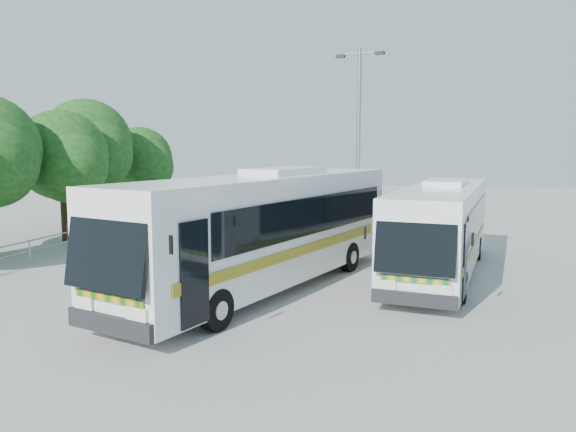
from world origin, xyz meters
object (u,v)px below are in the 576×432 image
(coach_adjacent, at_px, (442,226))
(tree_far_c, at_px, (63,156))
(coach_main, at_px, (267,227))
(tree_far_e, at_px, (141,159))
(lamppost, at_px, (358,143))
(tree_far_d, at_px, (88,144))

(coach_adjacent, bearing_deg, tree_far_c, 178.89)
(coach_adjacent, bearing_deg, coach_main, -139.41)
(tree_far_c, distance_m, tree_far_e, 8.22)
(coach_main, relative_size, lamppost, 1.57)
(coach_adjacent, xyz_separation_m, lamppost, (-3.56, 2.87, 3.07))
(tree_far_d, xyz_separation_m, coach_main, (13.66, -9.87, -2.75))
(coach_main, bearing_deg, tree_far_c, 169.02)
(tree_far_e, relative_size, coach_adjacent, 0.50)
(tree_far_d, height_order, coach_adjacent, tree_far_d)
(tree_far_d, relative_size, tree_far_e, 1.24)
(tree_far_e, bearing_deg, coach_adjacent, -29.79)
(coach_main, xyz_separation_m, coach_adjacent, (5.55, 3.76, -0.27))
(tree_far_c, bearing_deg, coach_main, -26.31)
(coach_adjacent, distance_m, lamppost, 5.51)
(tree_far_c, distance_m, lamppost, 14.49)
(tree_far_e, height_order, lamppost, lamppost)
(tree_far_e, bearing_deg, lamppost, -27.32)
(tree_far_c, height_order, tree_far_d, tree_far_d)
(tree_far_c, xyz_separation_m, tree_far_d, (-1.19, 3.70, 0.56))
(coach_main, bearing_deg, coach_adjacent, 49.43)
(coach_main, bearing_deg, lamppost, 88.60)
(tree_far_e, distance_m, coach_adjacent, 21.46)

